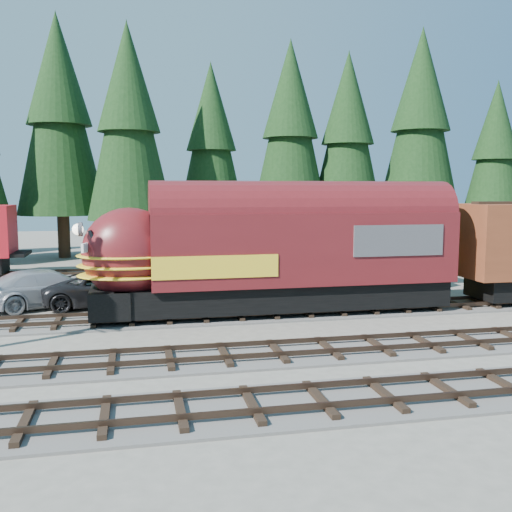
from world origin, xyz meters
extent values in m
plane|color=#6B665B|center=(0.00, 0.00, 0.00)|extent=(120.00, 120.00, 0.00)
cube|color=#4C4947|center=(-10.00, 18.00, 0.04)|extent=(32.00, 3.20, 0.08)
cube|color=#38281E|center=(-10.00, 17.28, 0.25)|extent=(32.00, 0.08, 0.16)
cube|color=#38281E|center=(-10.00, 18.72, 0.25)|extent=(32.00, 0.08, 0.16)
cube|color=yellow|center=(0.00, 10.50, 1.70)|extent=(12.00, 6.00, 3.40)
cube|color=gold|center=(0.00, 10.50, 4.12)|extent=(11.88, 3.30, 1.44)
cube|color=white|center=(-6.04, 9.50, 2.20)|extent=(0.06, 2.40, 0.60)
cone|color=black|center=(-14.47, 28.37, 11.47)|extent=(7.00, 7.00, 15.94)
cone|color=black|center=(-9.06, 24.42, 10.60)|extent=(6.47, 6.47, 14.73)
cone|color=black|center=(-2.36, 28.20, 9.49)|extent=(5.79, 5.79, 13.19)
cone|color=black|center=(4.13, 26.92, 10.60)|extent=(6.47, 6.47, 14.73)
cone|color=black|center=(9.05, 26.44, 10.11)|extent=(6.17, 6.17, 14.05)
cone|color=black|center=(15.46, 25.92, 11.38)|extent=(6.94, 6.94, 15.82)
cone|color=black|center=(21.71, 24.29, 8.74)|extent=(5.34, 5.34, 12.15)
cube|color=black|center=(-2.36, 4.00, 0.89)|extent=(14.62, 2.62, 1.13)
cube|color=#5C1518|center=(-1.53, 4.00, 3.00)|extent=(13.34, 3.08, 3.08)
ellipsoid|color=#5C1518|center=(-9.03, 4.00, 2.90)|extent=(3.90, 3.02, 3.80)
cube|color=#38383A|center=(2.26, 4.00, 3.36)|extent=(4.11, 3.14, 1.33)
sphere|color=white|center=(-11.06, 4.00, 3.92)|extent=(0.45, 0.45, 0.45)
imported|color=black|center=(-10.22, 7.67, 0.81)|extent=(6.05, 3.24, 1.62)
imported|color=#AEB0B6|center=(-12.90, 7.99, 0.89)|extent=(6.60, 4.72, 1.78)
camera|label=1|loc=(-8.77, -20.05, 5.53)|focal=40.00mm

